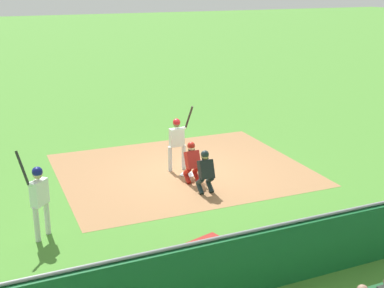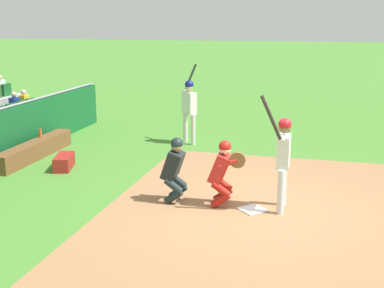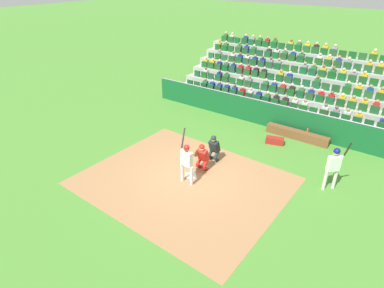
{
  "view_description": "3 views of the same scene",
  "coord_description": "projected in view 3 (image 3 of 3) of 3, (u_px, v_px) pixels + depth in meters",
  "views": [
    {
      "loc": [
        -6.12,
        -14.23,
        5.99
      ],
      "look_at": [
        -0.28,
        -0.95,
        1.35
      ],
      "focal_mm": 48.32,
      "sensor_mm": 36.0,
      "label": 1
    },
    {
      "loc": [
        8.93,
        1.03,
        3.46
      ],
      "look_at": [
        0.34,
        -1.09,
        1.3
      ],
      "focal_mm": 47.36,
      "sensor_mm": 36.0,
      "label": 2
    },
    {
      "loc": [
        -6.61,
        8.91,
        7.52
      ],
      "look_at": [
        0.51,
        -0.77,
        1.0
      ],
      "focal_mm": 29.76,
      "sensor_mm": 36.0,
      "label": 3
    }
  ],
  "objects": [
    {
      "name": "ground_plane",
      "position": [
        191.0,
        175.0,
        13.34
      ],
      "size": [
        160.0,
        160.0,
        0.0
      ],
      "primitive_type": "plane",
      "color": "#498730"
    },
    {
      "name": "infield_dirt_patch",
      "position": [
        184.0,
        181.0,
        12.98
      ],
      "size": [
        7.97,
        6.58,
        0.01
      ],
      "primitive_type": "cube",
      "rotation": [
        0.0,
        0.0,
        -0.02
      ],
      "color": "#A2734A",
      "rests_on": "ground_plane"
    },
    {
      "name": "home_plate_marker",
      "position": [
        191.0,
        175.0,
        13.33
      ],
      "size": [
        0.62,
        0.62,
        0.02
      ],
      "primitive_type": "cube",
      "rotation": [
        0.0,
        0.0,
        0.79
      ],
      "color": "white",
      "rests_on": "infield_dirt_patch"
    },
    {
      "name": "batter_at_plate",
      "position": [
        186.0,
        159.0,
        12.38
      ],
      "size": [
        0.72,
        0.55,
        2.21
      ],
      "color": "silver",
      "rests_on": "ground_plane"
    },
    {
      "name": "catcher_crouching",
      "position": [
        202.0,
        156.0,
        13.36
      ],
      "size": [
        0.48,
        0.73,
        1.3
      ],
      "color": "#AE1C13",
      "rests_on": "ground_plane"
    },
    {
      "name": "home_plate_umpire",
      "position": [
        214.0,
        147.0,
        14.03
      ],
      "size": [
        0.47,
        0.46,
        1.31
      ],
      "color": "#1C2A2B",
      "rests_on": "ground_plane"
    },
    {
      "name": "dugout_wall",
      "position": [
        260.0,
        113.0,
        17.6
      ],
      "size": [
        14.2,
        0.24,
        1.38
      ],
      "color": "#14592A",
      "rests_on": "ground_plane"
    },
    {
      "name": "dugout_bench",
      "position": [
        297.0,
        135.0,
        16.2
      ],
      "size": [
        3.19,
        0.4,
        0.44
      ],
      "primitive_type": "cube",
      "color": "brown",
      "rests_on": "ground_plane"
    },
    {
      "name": "water_bottle_on_bench",
      "position": [
        308.0,
        130.0,
        15.86
      ],
      "size": [
        0.07,
        0.07,
        0.23
      ],
      "primitive_type": "cylinder",
      "color": "#DB5527",
      "rests_on": "dugout_bench"
    },
    {
      "name": "equipment_duffel_bag",
      "position": [
        275.0,
        141.0,
        15.75
      ],
      "size": [
        0.94,
        0.59,
        0.33
      ],
      "primitive_type": "cube",
      "rotation": [
        0.0,
        0.0,
        0.28
      ],
      "color": "maroon",
      "rests_on": "ground_plane"
    },
    {
      "name": "on_deck_batter",
      "position": [
        334.0,
        164.0,
        11.98
      ],
      "size": [
        0.7,
        0.49,
        2.25
      ],
      "color": "silver",
      "rests_on": "ground_plane"
    },
    {
      "name": "bleacher_stand",
      "position": [
        294.0,
        83.0,
        20.89
      ],
      "size": [
        14.16,
        5.24,
        3.54
      ],
      "color": "#A2A69C",
      "rests_on": "ground_plane"
    }
  ]
}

